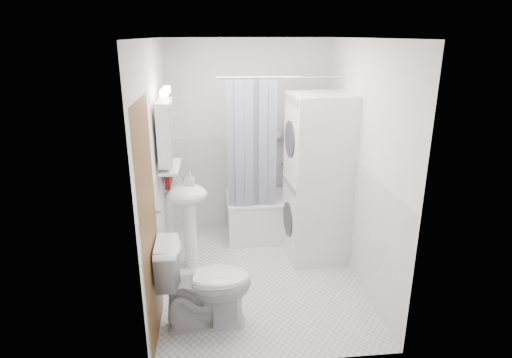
{
  "coord_description": "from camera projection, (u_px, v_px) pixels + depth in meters",
  "views": [
    {
      "loc": [
        -0.46,
        -3.97,
        2.43
      ],
      "look_at": [
        -0.04,
        0.15,
        1.03
      ],
      "focal_mm": 30.0,
      "sensor_mm": 36.0,
      "label": 1
    }
  ],
  "objects": [
    {
      "name": "shampoo_b",
      "position": [
        287.0,
        137.0,
        5.4
      ],
      "size": [
        0.08,
        0.21,
        0.08
      ],
      "primitive_type": "imported",
      "color": "#253995",
      "rests_on": "shower_caddy"
    },
    {
      "name": "shampoo_a",
      "position": [
        278.0,
        135.0,
        5.38
      ],
      "size": [
        0.13,
        0.17,
        0.13
      ],
      "primitive_type": "imported",
      "color": "gray",
      "rests_on": "shower_caddy"
    },
    {
      "name": "floor",
      "position": [
        261.0,
        274.0,
        4.57
      ],
      "size": [
        2.6,
        2.6,
        0.0
      ],
      "primitive_type": "plane",
      "color": "silver",
      "rests_on": "ground"
    },
    {
      "name": "soap_pump",
      "position": [
        191.0,
        185.0,
        4.43
      ],
      "size": [
        0.08,
        0.17,
        0.08
      ],
      "primitive_type": "imported",
      "color": "gray",
      "rests_on": "sink"
    },
    {
      "name": "shower_curtain",
      "position": [
        252.0,
        146.0,
        4.78
      ],
      "size": [
        0.55,
        0.02,
        1.45
      ],
      "color": "#131845",
      "rests_on": "curtain_rod"
    },
    {
      "name": "shelf",
      "position": [
        170.0,
        167.0,
        4.19
      ],
      "size": [
        0.18,
        0.54,
        0.02
      ],
      "primitive_type": "cube",
      "color": "silver",
      "rests_on": "room_walls"
    },
    {
      "name": "bathtub",
      "position": [
        283.0,
        214.0,
        5.38
      ],
      "size": [
        1.39,
        0.66,
        0.53
      ],
      "color": "white",
      "rests_on": "ground"
    },
    {
      "name": "shower_caddy",
      "position": [
        299.0,
        141.0,
        5.43
      ],
      "size": [
        0.22,
        0.06,
        0.02
      ],
      "primitive_type": "cube",
      "color": "silver",
      "rests_on": "room_walls"
    },
    {
      "name": "room_walls",
      "position": [
        262.0,
        138.0,
        4.09
      ],
      "size": [
        2.6,
        2.6,
        2.6
      ],
      "color": "white",
      "rests_on": "ground"
    },
    {
      "name": "washer_dryer",
      "position": [
        318.0,
        179.0,
        4.7
      ],
      "size": [
        0.7,
        0.69,
        1.85
      ],
      "rotation": [
        0.0,
        0.0,
        0.06
      ],
      "color": "white",
      "rests_on": "ground"
    },
    {
      "name": "towel",
      "position": [
        167.0,
        147.0,
        4.38
      ],
      "size": [
        0.07,
        0.33,
        0.81
      ],
      "color": "#5C0D0F",
      "rests_on": "room_walls"
    },
    {
      "name": "sink",
      "position": [
        188.0,
        207.0,
        4.51
      ],
      "size": [
        0.44,
        0.37,
        1.04
      ],
      "color": "white",
      "rests_on": "ground"
    },
    {
      "name": "toilet",
      "position": [
        205.0,
        284.0,
        3.68
      ],
      "size": [
        0.82,
        0.47,
        0.79
      ],
      "primitive_type": "imported",
      "rotation": [
        0.0,
        0.0,
        1.59
      ],
      "color": "white",
      "rests_on": "ground"
    },
    {
      "name": "door",
      "position": [
        158.0,
        212.0,
        3.64
      ],
      "size": [
        0.05,
        2.0,
        2.0
      ],
      "color": "brown",
      "rests_on": "ground"
    },
    {
      "name": "tub_spout",
      "position": [
        295.0,
        163.0,
        5.53
      ],
      "size": [
        0.04,
        0.12,
        0.04
      ],
      "primitive_type": "cylinder",
      "rotation": [
        1.57,
        0.0,
        0.0
      ],
      "color": "silver",
      "rests_on": "room_walls"
    },
    {
      "name": "medicine_cabinet",
      "position": [
        166.0,
        130.0,
        4.07
      ],
      "size": [
        0.13,
        0.5,
        0.71
      ],
      "color": "white",
      "rests_on": "room_walls"
    },
    {
      "name": "shelf_cup",
      "position": [
        171.0,
        157.0,
        4.28
      ],
      "size": [
        0.1,
        0.09,
        0.1
      ],
      "primitive_type": "imported",
      "color": "gray",
      "rests_on": "shelf"
    },
    {
      "name": "wainscot",
      "position": [
        258.0,
        212.0,
        4.65
      ],
      "size": [
        1.98,
        2.58,
        2.58
      ],
      "color": "white",
      "rests_on": "ground"
    },
    {
      "name": "shelf_bottle",
      "position": [
        169.0,
        167.0,
        4.03
      ],
      "size": [
        0.07,
        0.18,
        0.07
      ],
      "primitive_type": "imported",
      "color": "gray",
      "rests_on": "shelf"
    },
    {
      "name": "curtain_rod",
      "position": [
        290.0,
        77.0,
        4.58
      ],
      "size": [
        1.57,
        0.02,
        0.02
      ],
      "primitive_type": "cylinder",
      "rotation": [
        0.0,
        1.57,
        0.0
      ],
      "color": "silver",
      "rests_on": "room_walls"
    }
  ]
}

